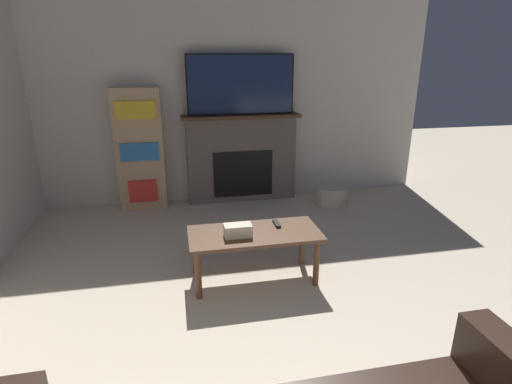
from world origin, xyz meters
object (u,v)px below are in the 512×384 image
fireplace (242,158)px  tv (241,85)px  bookshelf (140,149)px  storage_basket (332,195)px  coffee_table (254,239)px

fireplace → tv: (0.00, -0.02, 0.91)m
fireplace → bookshelf: (-1.25, -0.02, 0.17)m
fireplace → bookshelf: 1.26m
tv → fireplace: bearing=90.0°
tv → storage_basket: 1.79m
fireplace → coffee_table: size_ratio=1.37×
bookshelf → tv: bearing=0.1°
bookshelf → storage_basket: (2.34, -0.41, -0.61)m
tv → bookshelf: tv is taller
fireplace → tv: bearing=-90.0°
tv → coffee_table: 2.29m
tv → coffee_table: (-0.24, -2.00, -1.10)m
tv → storage_basket: tv is taller
coffee_table → fireplace: bearing=83.2°
bookshelf → storage_basket: size_ratio=3.56×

